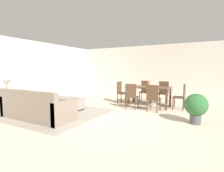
# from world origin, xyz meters

# --- Properties ---
(ground_plane) EXTENTS (10.80, 10.80, 0.00)m
(ground_plane) POSITION_xyz_m (0.00, 0.00, 0.00)
(ground_plane) COLOR beige
(wall_back) EXTENTS (9.00, 0.12, 2.70)m
(wall_back) POSITION_xyz_m (0.00, 5.00, 1.35)
(wall_back) COLOR beige
(wall_back) RESTS_ON ground_plane
(wall_left) EXTENTS (0.12, 11.00, 2.70)m
(wall_left) POSITION_xyz_m (-4.50, 0.50, 1.35)
(wall_left) COLOR beige
(wall_left) RESTS_ON ground_plane
(area_rug) EXTENTS (3.00, 2.80, 0.01)m
(area_rug) POSITION_xyz_m (-1.90, -0.25, 0.00)
(area_rug) COLOR gray
(area_rug) RESTS_ON ground_plane
(couch) EXTENTS (2.29, 0.86, 0.86)m
(couch) POSITION_xyz_m (-1.92, -0.91, 0.29)
(couch) COLOR gray
(couch) RESTS_ON ground_plane
(ottoman_table) EXTENTS (1.12, 0.58, 0.44)m
(ottoman_table) POSITION_xyz_m (-1.88, 0.37, 0.25)
(ottoman_table) COLOR gray
(ottoman_table) RESTS_ON ground_plane
(side_table) EXTENTS (0.40, 0.40, 0.56)m
(side_table) POSITION_xyz_m (-3.36, -0.89, 0.44)
(side_table) COLOR olive
(side_table) RESTS_ON ground_plane
(table_lamp) EXTENTS (0.26, 0.26, 0.53)m
(table_lamp) POSITION_xyz_m (-3.36, -0.89, 0.97)
(table_lamp) COLOR brown
(table_lamp) RESTS_ON side_table
(dining_table) EXTENTS (1.64, 0.92, 0.76)m
(dining_table) POSITION_xyz_m (0.46, 2.35, 0.67)
(dining_table) COLOR #513823
(dining_table) RESTS_ON ground_plane
(dining_chair_near_left) EXTENTS (0.43, 0.43, 0.92)m
(dining_chair_near_left) POSITION_xyz_m (0.07, 1.53, 0.52)
(dining_chair_near_left) COLOR #513823
(dining_chair_near_left) RESTS_ON ground_plane
(dining_chair_near_right) EXTENTS (0.43, 0.43, 0.92)m
(dining_chair_near_right) POSITION_xyz_m (0.86, 1.51, 0.52)
(dining_chair_near_right) COLOR #513823
(dining_chair_near_right) RESTS_ON ground_plane
(dining_chair_far_left) EXTENTS (0.41, 0.41, 0.92)m
(dining_chair_far_left) POSITION_xyz_m (0.05, 3.19, 0.52)
(dining_chair_far_left) COLOR #513823
(dining_chair_far_left) RESTS_ON ground_plane
(dining_chair_far_right) EXTENTS (0.41, 0.41, 0.92)m
(dining_chair_far_right) POSITION_xyz_m (0.86, 3.16, 0.52)
(dining_chair_far_right) COLOR #513823
(dining_chair_far_right) RESTS_ON ground_plane
(dining_chair_head_east) EXTENTS (0.40, 0.40, 0.92)m
(dining_chair_head_east) POSITION_xyz_m (1.66, 2.33, 0.52)
(dining_chair_head_east) COLOR #513823
(dining_chair_head_east) RESTS_ON ground_plane
(dining_chair_head_west) EXTENTS (0.40, 0.40, 0.92)m
(dining_chair_head_west) POSITION_xyz_m (-0.71, 2.34, 0.52)
(dining_chair_head_west) COLOR #513823
(dining_chair_head_west) RESTS_ON ground_plane
(vase_centerpiece) EXTENTS (0.12, 0.12, 0.22)m
(vase_centerpiece) POSITION_xyz_m (0.45, 2.38, 0.87)
(vase_centerpiece) COLOR #B26659
(vase_centerpiece) RESTS_ON dining_table
(potted_plant) EXTENTS (0.59, 0.59, 0.80)m
(potted_plant) POSITION_xyz_m (2.20, 0.75, 0.48)
(potted_plant) COLOR #4C4C51
(potted_plant) RESTS_ON ground_plane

